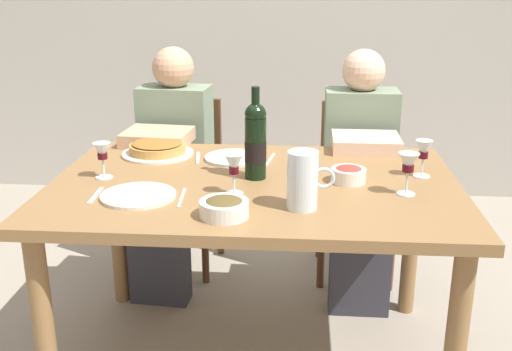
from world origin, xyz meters
name	(u,v)px	position (x,y,z in m)	size (l,w,h in m)	color
dining_table	(255,205)	(0.00, 0.00, 0.67)	(1.50, 1.00, 0.76)	olive
wine_bottle	(254,141)	(0.00, 0.04, 0.90)	(0.08, 0.08, 0.34)	black
water_pitcher	(303,184)	(0.18, -0.26, 0.85)	(0.15, 0.10, 0.19)	silver
baked_tart	(158,148)	(-0.44, 0.32, 0.79)	(0.30, 0.30, 0.06)	silver
salad_bowl	(349,174)	(0.34, 0.02, 0.79)	(0.13, 0.13, 0.06)	white
olive_bowl	(224,207)	(-0.07, -0.35, 0.79)	(0.16, 0.16, 0.06)	white
wine_glass_left_diner	(103,153)	(-0.57, 0.00, 0.86)	(0.07, 0.07, 0.14)	silver
wine_glass_right_diner	(424,152)	(0.62, 0.11, 0.86)	(0.06, 0.06, 0.14)	silver
wine_glass_centre	(234,167)	(-0.06, -0.14, 0.86)	(0.06, 0.06, 0.14)	silver
wine_glass_spare	(408,165)	(0.54, -0.10, 0.87)	(0.07, 0.07, 0.15)	silver
dinner_plate_left_setting	(234,158)	(-0.11, 0.27, 0.77)	(0.24, 0.24, 0.01)	silver
dinner_plate_right_setting	(138,196)	(-0.38, -0.20, 0.77)	(0.26, 0.26, 0.01)	silver
fork_left_setting	(198,158)	(-0.26, 0.27, 0.76)	(0.16, 0.01, 0.01)	silver
knife_left_setting	(270,159)	(0.04, 0.27, 0.76)	(0.18, 0.01, 0.01)	silver
knife_right_setting	(182,198)	(-0.23, -0.20, 0.76)	(0.18, 0.01, 0.01)	silver
spoon_right_setting	(96,195)	(-0.53, -0.20, 0.76)	(0.16, 0.01, 0.01)	silver
chair_left	(184,172)	(-0.44, 0.89, 0.50)	(0.44, 0.44, 0.87)	brown
diner_left	(170,163)	(-0.46, 0.65, 0.62)	(0.37, 0.53, 1.16)	gray
chair_right	(355,177)	(0.45, 0.86, 0.50)	(0.40, 0.40, 0.87)	brown
diner_right	(360,169)	(0.45, 0.63, 0.62)	(0.34, 0.50, 1.16)	gray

